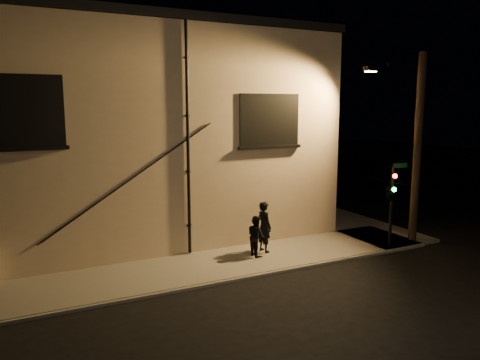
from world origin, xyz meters
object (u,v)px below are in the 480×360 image
pedestrian_b (256,236)px  traffic_signal (390,192)px  pedestrian_a (264,227)px  streetlamp_pole (415,145)px

pedestrian_b → traffic_signal: size_ratio=0.46×
pedestrian_a → traffic_signal: bearing=-119.4°
traffic_signal → streetlamp_pole: size_ratio=0.43×
pedestrian_a → traffic_signal: traffic_signal is taller
pedestrian_b → streetlamp_pole: (6.64, -1.00, 3.14)m
pedestrian_a → traffic_signal: size_ratio=0.59×
pedestrian_a → streetlamp_pole: streetlamp_pole is taller
pedestrian_a → streetlamp_pole: bearing=-110.7°
pedestrian_b → traffic_signal: traffic_signal is taller
pedestrian_b → streetlamp_pole: streetlamp_pole is taller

